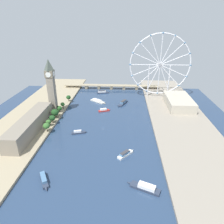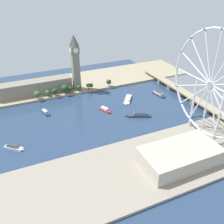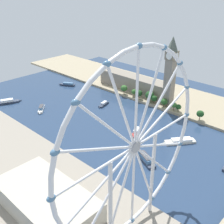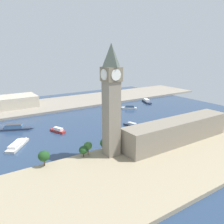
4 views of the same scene
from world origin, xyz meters
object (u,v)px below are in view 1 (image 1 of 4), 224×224
at_px(ferris_wheel, 160,65).
at_px(riverside_hall, 179,102).
at_px(clock_tower, 51,86).
at_px(tour_boat_6, 125,154).
at_px(river_bridge, 111,86).
at_px(tour_boat_5, 145,187).
at_px(tour_boat_2, 44,180).
at_px(tour_boat_0, 123,103).
at_px(tour_boat_1, 104,110).
at_px(parliament_block, 31,124).
at_px(tour_boat_3, 103,92).
at_px(tour_boat_4, 79,132).
at_px(tour_boat_7, 98,101).

relative_size(ferris_wheel, riverside_hall, 1.54).
bearing_deg(clock_tower, tour_boat_6, -42.58).
height_order(ferris_wheel, river_bridge, ferris_wheel).
bearing_deg(tour_boat_5, ferris_wheel, -77.64).
bearing_deg(tour_boat_2, ferris_wheel, 120.35).
relative_size(riverside_hall, tour_boat_0, 2.25).
bearing_deg(river_bridge, tour_boat_1, -91.99).
height_order(parliament_block, tour_boat_6, parliament_block).
height_order(ferris_wheel, tour_boat_2, ferris_wheel).
height_order(ferris_wheel, tour_boat_6, ferris_wheel).
xyz_separation_m(tour_boat_2, tour_boat_3, (28.80, 269.83, 0.23)).
height_order(clock_tower, tour_boat_5, clock_tower).
bearing_deg(parliament_block, tour_boat_6, -18.73).
relative_size(tour_boat_0, tour_boat_2, 1.38).
distance_m(ferris_wheel, tour_boat_5, 267.78).
distance_m(ferris_wheel, riverside_hall, 82.31).
height_order(clock_tower, tour_boat_3, clock_tower).
bearing_deg(tour_boat_6, tour_boat_5, -118.15).
distance_m(tour_boat_3, tour_boat_4, 176.55).
bearing_deg(ferris_wheel, tour_boat_6, -107.67).
bearing_deg(ferris_wheel, river_bridge, 152.82).
distance_m(parliament_block, ferris_wheel, 258.54).
relative_size(parliament_block, tour_boat_5, 3.64).
bearing_deg(tour_boat_2, river_bridge, 141.47).
relative_size(parliament_block, tour_boat_4, 5.21).
relative_size(ferris_wheel, tour_boat_3, 4.31).
relative_size(tour_boat_0, tour_boat_7, 1.07).
xyz_separation_m(ferris_wheel, tour_boat_2, (-144.26, -251.70, -63.44)).
xyz_separation_m(tour_boat_2, tour_boat_7, (25.03, 216.63, -0.28)).
bearing_deg(tour_boat_3, tour_boat_0, -62.72).
bearing_deg(tour_boat_4, river_bridge, 66.16).
height_order(tour_boat_1, tour_boat_4, tour_boat_1).
xyz_separation_m(tour_boat_1, tour_boat_6, (37.34, -125.30, 0.04)).
bearing_deg(tour_boat_1, riverside_hall, -11.51).
bearing_deg(tour_boat_3, tour_boat_1, -91.88).
distance_m(clock_tower, tour_boat_6, 169.50).
bearing_deg(clock_tower, tour_boat_0, 24.10).
bearing_deg(tour_boat_0, river_bridge, -139.13).
bearing_deg(tour_boat_5, tour_boat_3, -53.20).
bearing_deg(tour_boat_7, clock_tower, -101.46).
xyz_separation_m(river_bridge, tour_boat_0, (28.13, -93.37, -4.27)).
bearing_deg(ferris_wheel, clock_tower, -152.95).
height_order(tour_boat_0, tour_boat_6, tour_boat_0).
relative_size(ferris_wheel, tour_boat_4, 5.51).
height_order(parliament_block, tour_boat_5, parliament_block).
bearing_deg(parliament_block, tour_boat_1, 40.99).
relative_size(ferris_wheel, river_bridge, 0.57).
bearing_deg(riverside_hall, tour_boat_5, -110.87).
bearing_deg(tour_boat_7, tour_boat_3, 122.46).
bearing_deg(tour_boat_7, ferris_wheel, 52.89).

